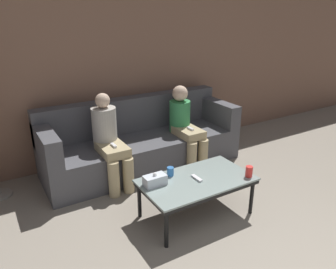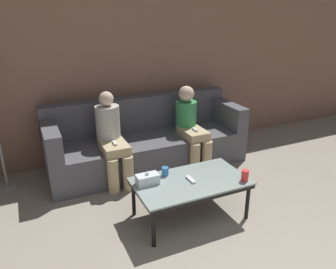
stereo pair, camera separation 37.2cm
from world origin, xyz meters
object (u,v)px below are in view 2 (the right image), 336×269
(cup_near_right, at_px, (165,171))
(seated_person_left_end, at_px, (111,136))
(cup_near_left, at_px, (245,176))
(seated_person_mid_left, at_px, (190,125))
(tissue_box, at_px, (147,179))
(couch, at_px, (146,142))
(game_remote, at_px, (191,180))
(coffee_table, at_px, (191,184))

(cup_near_right, height_order, seated_person_left_end, seated_person_left_end)
(cup_near_left, relative_size, seated_person_left_end, 0.10)
(cup_near_right, relative_size, seated_person_mid_left, 0.09)
(tissue_box, bearing_deg, couch, 69.39)
(game_remote, relative_size, seated_person_mid_left, 0.14)
(couch, relative_size, coffee_table, 2.32)
(seated_person_left_end, bearing_deg, cup_near_right, -71.28)
(coffee_table, xyz_separation_m, cup_near_left, (0.48, -0.23, 0.10))
(cup_near_left, distance_m, tissue_box, 0.96)
(couch, bearing_deg, seated_person_mid_left, -24.09)
(cup_near_left, height_order, game_remote, cup_near_left)
(couch, xyz_separation_m, cup_near_left, (0.44, -1.57, 0.15))
(tissue_box, xyz_separation_m, game_remote, (0.41, -0.12, -0.04))
(cup_near_left, distance_m, cup_near_right, 0.80)
(cup_near_right, distance_m, game_remote, 0.28)
(couch, bearing_deg, game_remote, -91.98)
(cup_near_right, height_order, game_remote, cup_near_right)
(seated_person_left_end, distance_m, seated_person_mid_left, 1.08)
(seated_person_mid_left, bearing_deg, coffee_table, -118.03)
(cup_near_left, bearing_deg, couch, 105.60)
(coffee_table, relative_size, seated_person_mid_left, 1.06)
(game_remote, height_order, seated_person_mid_left, seated_person_mid_left)
(cup_near_right, relative_size, seated_person_left_end, 0.08)
(cup_near_left, bearing_deg, game_remote, 154.81)
(couch, height_order, cup_near_left, couch)
(cup_near_right, bearing_deg, tissue_box, -159.17)
(game_remote, xyz_separation_m, seated_person_left_end, (-0.49, 1.10, 0.15))
(couch, xyz_separation_m, game_remote, (-0.05, -1.34, 0.10))
(couch, distance_m, game_remote, 1.35)
(seated_person_left_end, bearing_deg, tissue_box, -85.46)
(game_remote, xyz_separation_m, seated_person_mid_left, (0.59, 1.10, 0.14))
(couch, bearing_deg, cup_near_right, -101.59)
(cup_near_left, height_order, seated_person_mid_left, seated_person_mid_left)
(coffee_table, bearing_deg, tissue_box, 164.40)
(coffee_table, height_order, seated_person_mid_left, seated_person_mid_left)
(seated_person_left_end, xyz_separation_m, seated_person_mid_left, (1.08, -0.00, -0.01))
(coffee_table, relative_size, game_remote, 7.52)
(tissue_box, bearing_deg, cup_near_left, -20.92)
(couch, bearing_deg, tissue_box, -110.61)
(game_remote, height_order, seated_person_left_end, seated_person_left_end)
(tissue_box, bearing_deg, seated_person_mid_left, 44.55)
(tissue_box, height_order, seated_person_left_end, seated_person_left_end)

